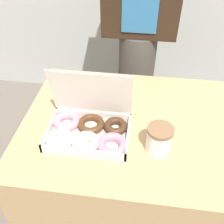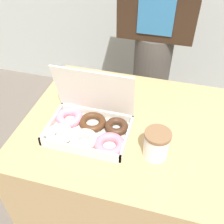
# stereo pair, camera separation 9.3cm
# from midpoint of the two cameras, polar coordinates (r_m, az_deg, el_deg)

# --- Properties ---
(ground_plane) EXTENTS (14.00, 14.00, 0.00)m
(ground_plane) POSITION_cam_midpoint_polar(r_m,az_deg,el_deg) (1.64, 1.59, -20.91)
(ground_plane) COLOR #665B51
(table) EXTENTS (0.90, 0.70, 0.72)m
(table) POSITION_cam_midpoint_polar(r_m,az_deg,el_deg) (1.33, 1.89, -13.69)
(table) COLOR tan
(table) RESTS_ON ground_plane
(donut_box) EXTENTS (0.35, 0.25, 0.25)m
(donut_box) POSITION_cam_midpoint_polar(r_m,az_deg,el_deg) (0.99, -7.90, -3.70)
(donut_box) COLOR white
(donut_box) RESTS_ON table
(coffee_cup) EXTENTS (0.09, 0.09, 0.11)m
(coffee_cup) POSITION_cam_midpoint_polar(r_m,az_deg,el_deg) (0.93, 7.38, -6.08)
(coffee_cup) COLOR white
(coffee_cup) RESTS_ON table
(person_customer) EXTENTS (0.40, 0.23, 1.61)m
(person_customer) POSITION_cam_midpoint_polar(r_m,az_deg,el_deg) (1.48, 4.23, 19.69)
(person_customer) COLOR #4C4742
(person_customer) RESTS_ON ground_plane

